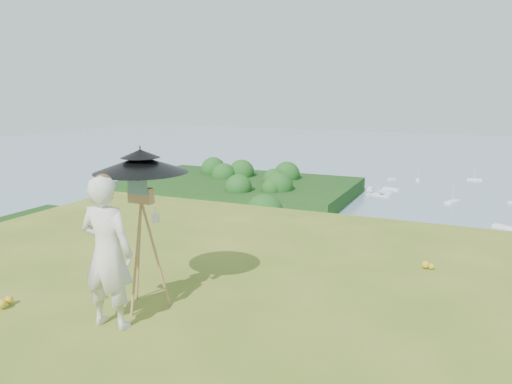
% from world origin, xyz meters
% --- Properties ---
extents(ground, '(14.00, 14.00, 0.00)m').
position_xyz_m(ground, '(0.00, 0.00, 0.00)').
color(ground, '#4E621C').
rests_on(ground, ground).
extents(shoreline_tier, '(170.00, 28.00, 8.00)m').
position_xyz_m(shoreline_tier, '(0.00, 75.00, -36.00)').
color(shoreline_tier, '#706C5A').
rests_on(shoreline_tier, bay_water).
extents(bay_water, '(700.00, 700.00, 0.00)m').
position_xyz_m(bay_water, '(0.00, 240.00, -34.00)').
color(bay_water, '#718FA1').
rests_on(bay_water, ground).
extents(peninsula, '(90.00, 60.00, 12.00)m').
position_xyz_m(peninsula, '(-75.00, 155.00, -29.00)').
color(peninsula, black).
rests_on(peninsula, bay_water).
extents(slope_trees, '(110.00, 50.00, 6.00)m').
position_xyz_m(slope_trees, '(0.00, 35.00, -15.00)').
color(slope_trees, '#185019').
rests_on(slope_trees, forest_slope).
extents(harbor_town, '(110.00, 22.00, 5.00)m').
position_xyz_m(harbor_town, '(0.00, 75.00, -29.50)').
color(harbor_town, silver).
rests_on(harbor_town, shoreline_tier).
extents(moored_boats, '(140.00, 140.00, 0.70)m').
position_xyz_m(moored_boats, '(-12.50, 161.00, -33.65)').
color(moored_boats, white).
rests_on(moored_boats, bay_water).
extents(wildflowers, '(10.00, 10.50, 0.12)m').
position_xyz_m(wildflowers, '(0.00, 0.25, 0.06)').
color(wildflowers, gold).
rests_on(wildflowers, ground).
extents(painter, '(0.69, 0.47, 1.82)m').
position_xyz_m(painter, '(-1.66, 0.51, 0.91)').
color(painter, silver).
rests_on(painter, ground).
extents(field_easel, '(0.66, 0.66, 1.71)m').
position_xyz_m(field_easel, '(-1.61, 1.12, 0.86)').
color(field_easel, olive).
rests_on(field_easel, ground).
extents(sun_umbrella, '(1.41, 1.41, 0.68)m').
position_xyz_m(sun_umbrella, '(-1.61, 1.15, 1.75)').
color(sun_umbrella, black).
rests_on(sun_umbrella, field_easel).
extents(painter_cap, '(0.22, 0.26, 0.10)m').
position_xyz_m(painter_cap, '(-1.66, 0.51, 1.77)').
color(painter_cap, '#CD707A').
rests_on(painter_cap, painter).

